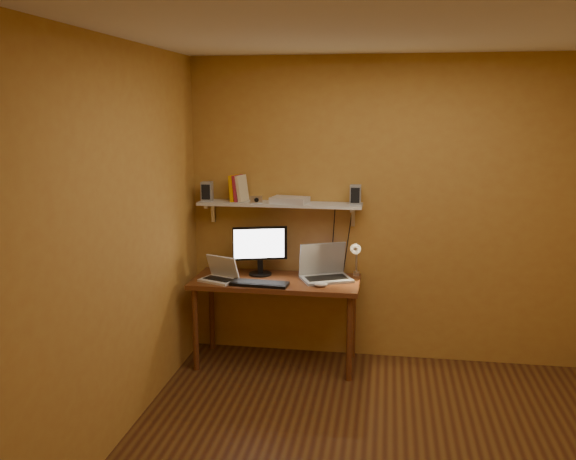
% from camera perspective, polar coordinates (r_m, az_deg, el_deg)
% --- Properties ---
extents(room, '(3.44, 3.24, 2.64)m').
position_cam_1_polar(room, '(3.68, 9.16, -2.39)').
color(room, '#5A3817').
rests_on(room, ground).
extents(desk, '(1.40, 0.60, 0.75)m').
position_cam_1_polar(desk, '(5.16, -1.13, -5.55)').
color(desk, brown).
rests_on(desk, ground).
extents(wall_shelf, '(1.40, 0.25, 0.21)m').
position_cam_1_polar(wall_shelf, '(5.19, -0.77, 2.41)').
color(wall_shelf, silver).
rests_on(wall_shelf, room).
extents(monitor, '(0.45, 0.25, 0.42)m').
position_cam_1_polar(monitor, '(5.23, -2.64, -1.69)').
color(monitor, black).
rests_on(monitor, desk).
extents(laptop, '(0.48, 0.43, 0.30)m').
position_cam_1_polar(laptop, '(5.15, 3.44, -3.72)').
color(laptop, gray).
rests_on(laptop, desk).
extents(netbook, '(0.34, 0.30, 0.21)m').
position_cam_1_polar(netbook, '(5.12, -6.35, -4.10)').
color(netbook, silver).
rests_on(netbook, desk).
extents(keyboard, '(0.48, 0.19, 0.03)m').
position_cam_1_polar(keyboard, '(4.98, -2.70, -5.03)').
color(keyboard, black).
rests_on(keyboard, desk).
extents(mouse, '(0.12, 0.09, 0.04)m').
position_cam_1_polar(mouse, '(4.93, 3.11, -5.11)').
color(mouse, silver).
rests_on(mouse, desk).
extents(desk_lamp, '(0.09, 0.23, 0.38)m').
position_cam_1_polar(desk_lamp, '(5.13, 6.39, -2.32)').
color(desk_lamp, silver).
rests_on(desk_lamp, desk).
extents(speaker_left, '(0.10, 0.10, 0.17)m').
position_cam_1_polar(speaker_left, '(5.33, -7.58, 3.61)').
color(speaker_left, gray).
rests_on(speaker_left, wall_shelf).
extents(speaker_right, '(0.09, 0.09, 0.16)m').
position_cam_1_polar(speaker_right, '(5.12, 6.33, 3.31)').
color(speaker_right, gray).
rests_on(speaker_right, wall_shelf).
extents(books, '(0.15, 0.16, 0.23)m').
position_cam_1_polar(books, '(5.27, -4.66, 3.92)').
color(books, '#EEA203').
rests_on(books, wall_shelf).
extents(shelf_camera, '(0.11, 0.07, 0.06)m').
position_cam_1_polar(shelf_camera, '(5.15, -3.00, 2.86)').
color(shelf_camera, silver).
rests_on(shelf_camera, wall_shelf).
extents(router, '(0.33, 0.25, 0.05)m').
position_cam_1_polar(router, '(5.16, 0.17, 2.83)').
color(router, silver).
rests_on(router, wall_shelf).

